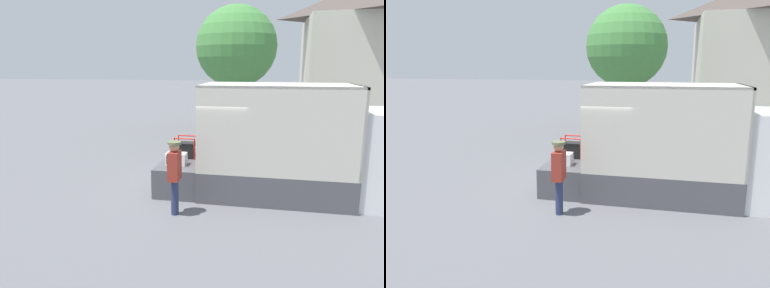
% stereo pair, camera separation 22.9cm
% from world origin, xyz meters
% --- Properties ---
extents(ground_plane, '(160.00, 160.00, 0.00)m').
position_xyz_m(ground_plane, '(0.00, 0.00, 0.00)').
color(ground_plane, slate).
extents(box_truck, '(6.26, 2.36, 2.99)m').
position_xyz_m(box_truck, '(3.75, -0.00, 1.00)').
color(box_truck, white).
rests_on(box_truck, ground).
extents(tailgate_deck, '(1.19, 2.25, 0.80)m').
position_xyz_m(tailgate_deck, '(-0.60, 0.00, 0.40)').
color(tailgate_deck, '#4C4C51').
rests_on(tailgate_deck, ground).
extents(microwave, '(0.55, 0.39, 0.33)m').
position_xyz_m(microwave, '(-0.69, -0.43, 0.96)').
color(microwave, white).
rests_on(microwave, tailgate_deck).
extents(portable_generator, '(0.63, 0.52, 0.63)m').
position_xyz_m(portable_generator, '(-0.59, 0.44, 1.03)').
color(portable_generator, black).
rests_on(portable_generator, tailgate_deck).
extents(worker_person, '(0.32, 0.44, 1.76)m').
position_xyz_m(worker_person, '(-0.34, -1.97, 1.09)').
color(worker_person, navy).
rests_on(worker_person, ground).
extents(house_backdrop, '(7.86, 7.64, 8.36)m').
position_xyz_m(house_backdrop, '(7.42, 14.27, 4.26)').
color(house_backdrop, beige).
rests_on(house_backdrop, ground).
extents(street_tree, '(4.04, 4.04, 6.42)m').
position_xyz_m(street_tree, '(-0.03, 9.24, 4.39)').
color(street_tree, brown).
rests_on(street_tree, ground).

